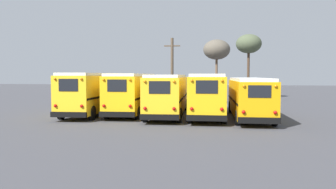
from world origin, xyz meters
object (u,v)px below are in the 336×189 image
object	(u,v)px
school_bus_1	(133,92)
utility_pole	(172,70)
school_bus_3	(207,94)
school_bus_2	(168,93)
school_bus_4	(249,96)
bare_tree_0	(249,44)
bare_tree_1	(217,50)
school_bus_0	(93,92)

from	to	relation	value
school_bus_1	utility_pole	bearing A→B (deg)	80.66
school_bus_1	school_bus_3	xyz separation A→B (m)	(6.15, -1.14, -0.00)
school_bus_2	school_bus_4	bearing A→B (deg)	-6.68
school_bus_2	bare_tree_0	bearing A→B (deg)	68.98
school_bus_1	school_bus_4	distance (m)	9.36
school_bus_2	bare_tree_1	xyz separation A→B (m)	(3.47, 16.20, 4.55)
school_bus_0	school_bus_2	bearing A→B (deg)	0.63
school_bus_2	utility_pole	bearing A→B (deg)	97.08
bare_tree_1	school_bus_0	bearing A→B (deg)	-120.62
school_bus_0	school_bus_3	bearing A→B (deg)	-1.68
school_bus_0	bare_tree_1	world-z (taller)	bare_tree_1
bare_tree_0	bare_tree_1	bearing A→B (deg)	-138.47
school_bus_2	bare_tree_1	bearing A→B (deg)	77.90
school_bus_1	school_bus_4	xyz separation A→B (m)	(9.23, -1.52, -0.16)
utility_pole	bare_tree_1	world-z (taller)	bare_tree_1
school_bus_3	bare_tree_0	world-z (taller)	bare_tree_0
school_bus_3	school_bus_1	bearing A→B (deg)	169.50
bare_tree_1	school_bus_4	bearing A→B (deg)	-80.99
school_bus_4	bare_tree_1	world-z (taller)	bare_tree_1
utility_pole	bare_tree_1	size ratio (longest dim) A/B	0.96
school_bus_0	utility_pole	distance (m)	12.32
school_bus_3	school_bus_4	bearing A→B (deg)	-7.10
school_bus_4	utility_pole	world-z (taller)	utility_pole
school_bus_0	bare_tree_0	xyz separation A→B (m)	(13.79, 19.96, 5.45)
utility_pole	school_bus_0	bearing A→B (deg)	-113.11
school_bus_0	school_bus_1	distance (m)	3.20
school_bus_3	bare_tree_1	world-z (taller)	bare_tree_1
school_bus_2	school_bus_4	xyz separation A→B (m)	(6.15, -0.72, -0.12)
school_bus_0	school_bus_4	xyz separation A→B (m)	(12.31, -0.65, -0.19)
school_bus_3	utility_pole	distance (m)	12.45
school_bus_2	bare_tree_0	size ratio (longest dim) A/B	1.23
utility_pole	bare_tree_0	xyz separation A→B (m)	(9.02, 8.77, 3.48)
school_bus_3	school_bus_4	distance (m)	3.10
school_bus_0	school_bus_2	distance (m)	6.15
school_bus_2	bare_tree_1	distance (m)	17.18
school_bus_1	school_bus_3	size ratio (longest dim) A/B	1.00
school_bus_0	school_bus_4	distance (m)	12.33
school_bus_3	school_bus_4	xyz separation A→B (m)	(3.08, -0.38, -0.16)
bare_tree_0	bare_tree_1	xyz separation A→B (m)	(-4.17, -3.69, -0.96)
school_bus_1	bare_tree_0	size ratio (longest dim) A/B	1.15
bare_tree_0	bare_tree_1	distance (m)	5.65
school_bus_1	bare_tree_1	distance (m)	17.33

